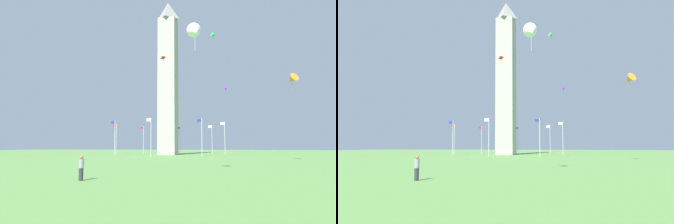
{
  "view_description": "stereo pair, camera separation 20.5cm",
  "coord_description": "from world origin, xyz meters",
  "views": [
    {
      "loc": [
        -20.13,
        77.95,
        2.18
      ],
      "look_at": [
        0.0,
        0.0,
        11.56
      ],
      "focal_mm": 31.84,
      "sensor_mm": 36.0,
      "label": 1
    },
    {
      "loc": [
        -20.33,
        77.89,
        2.18
      ],
      "look_at": [
        0.0,
        0.0,
        11.56
      ],
      "focal_mm": 31.84,
      "sensor_mm": 36.0,
      "label": 2
    }
  ],
  "objects": [
    {
      "name": "kite_white_delta",
      "position": [
        -16.39,
        54.61,
        11.62
      ],
      "size": [
        1.7,
        1.89,
        2.48
      ],
      "color": "white"
    },
    {
      "name": "kite_green_delta",
      "position": [
        -13.57,
        9.9,
        28.25
      ],
      "size": [
        1.57,
        1.62,
        2.09
      ],
      "color": "green"
    },
    {
      "name": "kite_purple_delta",
      "position": [
        -15.94,
        5.13,
        16.25
      ],
      "size": [
        1.27,
        1.23,
        1.68
      ],
      "color": "purple"
    },
    {
      "name": "kite_orange_delta",
      "position": [
        -27.26,
        30.61,
        12.29
      ],
      "size": [
        2.17,
        2.27,
        2.9
      ],
      "color": "orange"
    },
    {
      "name": "flagpole_s",
      "position": [
        -15.05,
        0.0,
        4.67
      ],
      "size": [
        1.12,
        0.14,
        8.56
      ],
      "color": "silver",
      "rests_on": "ground"
    },
    {
      "name": "flagpole_n",
      "position": [
        15.16,
        0.0,
        4.67
      ],
      "size": [
        1.12,
        0.14,
        8.56
      ],
      "color": "silver",
      "rests_on": "ground"
    },
    {
      "name": "flagpole_e",
      "position": [
        0.06,
        15.1,
        4.67
      ],
      "size": [
        1.12,
        0.14,
        8.56
      ],
      "color": "silver",
      "rests_on": "ground"
    },
    {
      "name": "person_gray_shirt",
      "position": [
        -9.79,
        60.42,
        0.8
      ],
      "size": [
        0.32,
        0.32,
        1.61
      ],
      "rotation": [
        0.0,
        0.0,
        -1.49
      ],
      "color": "#2D2D38",
      "rests_on": "ground"
    },
    {
      "name": "kite_red_diamond",
      "position": [
        -1.93,
        12.1,
        22.99
      ],
      "size": [
        1.32,
        1.33,
        1.62
      ],
      "color": "red"
    },
    {
      "name": "flagpole_w",
      "position": [
        0.06,
        -15.1,
        4.67
      ],
      "size": [
        1.12,
        0.14,
        8.56
      ],
      "color": "silver",
      "rests_on": "ground"
    },
    {
      "name": "flagpole_se",
      "position": [
        -10.62,
        10.68,
        4.67
      ],
      "size": [
        1.12,
        0.14,
        8.56
      ],
      "color": "silver",
      "rests_on": "ground"
    },
    {
      "name": "flagpole_sw",
      "position": [
        -10.62,
        -10.68,
        4.67
      ],
      "size": [
        1.12,
        0.14,
        8.56
      ],
      "color": "silver",
      "rests_on": "ground"
    },
    {
      "name": "flagpole_ne",
      "position": [
        10.74,
        10.68,
        4.67
      ],
      "size": [
        1.12,
        0.14,
        8.56
      ],
      "color": "silver",
      "rests_on": "ground"
    },
    {
      "name": "flagpole_nw",
      "position": [
        10.74,
        -10.68,
        4.67
      ],
      "size": [
        1.12,
        0.14,
        8.56
      ],
      "color": "silver",
      "rests_on": "ground"
    },
    {
      "name": "ground_plane",
      "position": [
        0.0,
        0.0,
        0.0
      ],
      "size": [
        260.0,
        260.0,
        0.0
      ],
      "primitive_type": "plane",
      "color": "#609347"
    },
    {
      "name": "obelisk_monument",
      "position": [
        0.0,
        0.0,
        21.43
      ],
      "size": [
        4.71,
        4.71,
        42.86
      ],
      "color": "#A8A399",
      "rests_on": "ground"
    }
  ]
}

